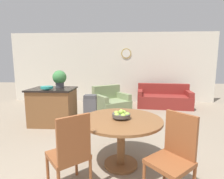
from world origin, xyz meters
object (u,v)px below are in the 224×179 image
Objects in this scene: fruit_bowl at (121,115)px; trash_bin at (90,109)px; dining_table at (121,129)px; dining_chair_near_right at (174,153)px; couch at (163,99)px; potted_plant at (60,78)px; kitchen_island at (53,106)px; teal_bowl at (47,87)px; armchair at (111,104)px; dining_chair_near_left at (71,151)px.

fruit_bowl is 2.13m from trash_bin.
fruit_bowl reaches higher than dining_table.
dining_chair_near_right is 1.35× the size of trash_bin.
dining_table is at bearing -105.68° from couch.
kitchen_island is at bearing -119.49° from potted_plant.
kitchen_island is at bearing 77.26° from teal_bowl.
potted_plant is 3.63m from couch.
kitchen_island is at bearing -177.51° from armchair.
dining_table is at bearing -50.60° from potted_plant.
dining_chair_near_right is 3.20m from teal_bowl.
potted_plant reaches higher than teal_bowl.
dining_table is 0.22m from fruit_bowl.
potted_plant is at bearing 68.38° from teal_bowl.
potted_plant is (-1.60, 1.95, 0.36)m from fruit_bowl.
couch is at bearing 23.93° from dining_chair_near_left.
fruit_bowl is at bearing -62.63° from dining_table.
couch reaches higher than trash_bin.
armchair is at bearing -25.28° from dining_chair_near_right.
armchair is (1.27, 0.89, -0.87)m from potted_plant.
fruit_bowl is at bearing 5.53° from dining_chair_near_right.
teal_bowl is at bearing -173.58° from armchair.
dining_chair_near_left is 0.52× the size of couch.
dining_chair_near_left is at bearing -68.11° from potted_plant.
couch is 1.49× the size of armchair.
trash_bin is 0.38× the size of couch.
couch is 1.99m from armchair.
kitchen_island is 2.46× the size of potted_plant.
dining_chair_near_right reaches higher than dining_table.
kitchen_island is (-1.14, 2.34, -0.07)m from dining_chair_near_left.
kitchen_island is at bearing -168.88° from trash_bin.
teal_bowl is 0.39× the size of trash_bin.
dining_chair_near_right is at bearing -110.74° from armchair.
dining_table is 4.53× the size of fruit_bowl.
potted_plant reaches higher than fruit_bowl.
armchair reaches higher than dining_table.
fruit_bowl is 0.60× the size of potted_plant.
dining_chair_near_left reaches higher than dining_table.
armchair is (-0.33, 2.85, -0.50)m from fruit_bowl.
trash_bin is (0.96, 0.39, -0.60)m from teal_bowl.
dining_chair_near_right is at bearing -48.98° from potted_plant.
dining_chair_near_left is 2.82m from potted_plant.
armchair is at bearing -149.10° from couch.
dining_chair_near_left is 3.46m from armchair.
dining_table is 1.66× the size of trash_bin.
dining_chair_near_left is 2.48m from teal_bowl.
kitchen_island is 0.57× the size of couch.
couch is at bearing -52.05° from dining_chair_near_right.
dining_table is 2.45m from kitchen_island.
kitchen_island is at bearing -142.67° from couch.
dining_chair_near_right is at bearing -44.07° from dining_table.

